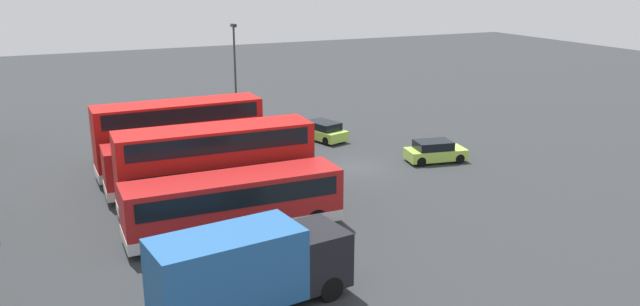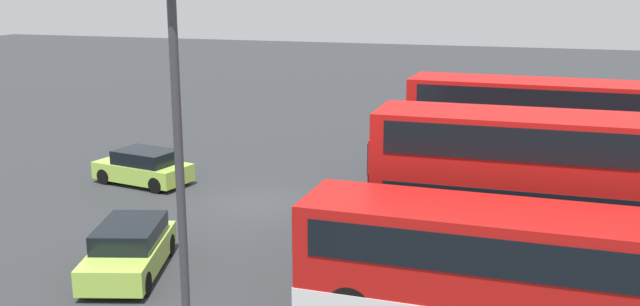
# 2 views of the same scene
# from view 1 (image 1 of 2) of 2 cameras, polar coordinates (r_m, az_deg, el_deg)

# --- Properties ---
(ground_plane) EXTENTS (140.00, 140.00, 0.00)m
(ground_plane) POSITION_cam_1_polar(r_m,az_deg,el_deg) (40.71, 3.03, -1.32)
(ground_plane) COLOR #2D3033
(bus_single_deck_near_end) EXTENTS (2.74, 10.47, 2.95)m
(bus_single_deck_near_end) POSITION_cam_1_polar(r_m,az_deg,el_deg) (30.32, -7.77, -4.48)
(bus_single_deck_near_end) COLOR #A51919
(bus_single_deck_near_end) RESTS_ON ground
(bus_double_decker_second) EXTENTS (2.89, 10.24, 4.55)m
(bus_double_decker_second) POSITION_cam_1_polar(r_m,az_deg,el_deg) (33.21, -9.40, -1.18)
(bus_double_decker_second) COLOR #B71411
(bus_double_decker_second) RESTS_ON ground
(bus_single_deck_third) EXTENTS (2.92, 11.01, 2.95)m
(bus_single_deck_third) POSITION_cam_1_polar(r_m,az_deg,el_deg) (36.89, -10.63, -0.81)
(bus_single_deck_third) COLOR #A51919
(bus_single_deck_third) RESTS_ON ground
(bus_double_decker_fourth) EXTENTS (2.67, 10.20, 4.55)m
(bus_double_decker_fourth) POSITION_cam_1_polar(r_m,az_deg,el_deg) (39.82, -12.64, 1.57)
(bus_double_decker_fourth) COLOR #B71411
(bus_double_decker_fourth) RESTS_ON ground
(bus_single_deck_fifth) EXTENTS (2.76, 10.86, 2.95)m
(bus_single_deck_fifth) POSITION_cam_1_polar(r_m,az_deg,el_deg) (43.79, -12.90, 1.76)
(bus_single_deck_fifth) COLOR #B71411
(bus_single_deck_fifth) RESTS_ON ground
(box_truck_blue) EXTENTS (3.38, 7.75, 3.20)m
(box_truck_blue) POSITION_cam_1_polar(r_m,az_deg,el_deg) (23.79, -6.52, -10.24)
(box_truck_blue) COLOR #235999
(box_truck_blue) RESTS_ON ground
(car_hatchback_silver) EXTENTS (4.41, 2.87, 1.43)m
(car_hatchback_silver) POSITION_cam_1_polar(r_m,az_deg,el_deg) (47.08, 0.19, 2.03)
(car_hatchback_silver) COLOR #A5D14C
(car_hatchback_silver) RESTS_ON ground
(car_small_green) EXTENTS (2.50, 4.19, 1.43)m
(car_small_green) POSITION_cam_1_polar(r_m,az_deg,el_deg) (42.40, 10.39, 0.14)
(car_small_green) COLOR #A5D14C
(car_small_green) RESTS_ON ground
(lamp_post_tall) EXTENTS (0.70, 0.30, 8.34)m
(lamp_post_tall) POSITION_cam_1_polar(r_m,az_deg,el_deg) (49.74, -7.72, 7.54)
(lamp_post_tall) COLOR #38383D
(lamp_post_tall) RESTS_ON ground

